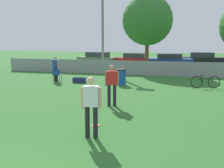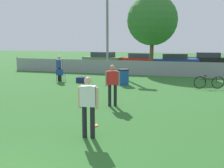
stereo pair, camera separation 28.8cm
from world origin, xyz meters
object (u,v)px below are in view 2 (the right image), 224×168
folding_chair_sideline (60,74)px  parked_car_olive (103,59)px  bicycle_sideline (209,82)px  trash_bin (123,77)px  light_pole (107,18)px  parked_car_dark (208,59)px  tree_near_pole (152,20)px  player_thrower_red (112,82)px  parked_car_blue (174,61)px  frisbee_disc (94,125)px  parked_car_red (141,60)px  spectator_in_blue (59,67)px  player_receiver_white (88,103)px  gear_bag_sideline (83,80)px

folding_chair_sideline → parked_car_olive: (-1.49, 12.23, 0.20)m
bicycle_sideline → trash_bin: (-4.85, -0.18, 0.12)m
light_pole → parked_car_dark: bearing=46.2°
tree_near_pole → player_thrower_red: bearing=-86.5°
parked_car_blue → tree_near_pole: bearing=-118.8°
frisbee_disc → parked_car_red: 20.94m
tree_near_pole → parked_car_dark: size_ratio=1.38×
spectator_in_blue → frisbee_disc: spectator_in_blue is taller
player_receiver_white → gear_bag_sideline: size_ratio=2.25×
frisbee_disc → parked_car_blue: (0.42, 20.45, 0.66)m
frisbee_disc → tree_near_pole: bearing=93.9°
gear_bag_sideline → parked_car_olive: bearing=103.9°
tree_near_pole → folding_chair_sideline: tree_near_pole is taller
parked_car_olive → parked_car_blue: size_ratio=0.94×
player_thrower_red → player_receiver_white: bearing=-102.4°
trash_bin → parked_car_blue: (1.78, 12.27, 0.19)m
player_receiver_white → trash_bin: size_ratio=1.76×
folding_chair_sideline → bicycle_sideline: 9.09m
parked_car_dark → parked_car_red: bearing=-161.2°
folding_chair_sideline → gear_bag_sideline: 1.57m
tree_near_pole → frisbee_disc: tree_near_pole is taller
parked_car_blue → parked_car_dark: (3.16, 3.10, 0.00)m
light_pole → parked_car_red: (1.65, 5.76, -3.82)m
light_pole → player_thrower_red: bearing=-70.1°
player_thrower_red → frisbee_disc: player_thrower_red is taller
spectator_in_blue → parked_car_dark: size_ratio=0.35×
player_thrower_red → parked_car_olive: 18.99m
player_receiver_white → player_thrower_red: 3.80m
bicycle_sideline → parked_car_dark: size_ratio=0.34×
parked_car_blue → folding_chair_sideline: bearing=-125.3°
light_pole → gear_bag_sideline: 7.97m
parked_car_dark → player_thrower_red: bearing=-105.0°
bicycle_sideline → trash_bin: 4.86m
gear_bag_sideline → spectator_in_blue: bearing=175.2°
player_receiver_white → parked_car_blue: bearing=81.8°
frisbee_disc → parked_car_red: (-3.05, 20.70, 0.66)m
player_receiver_white → parked_car_olive: (-7.34, 21.48, -0.28)m
bicycle_sideline → parked_car_red: (-6.54, 12.33, 0.32)m
gear_bag_sideline → tree_near_pole: bearing=69.5°
folding_chair_sideline → bicycle_sideline: folding_chair_sideline is taller
player_receiver_white → parked_car_dark: (3.32, 24.59, -0.30)m
folding_chair_sideline → player_thrower_red: bearing=124.4°
tree_near_pole → spectator_in_blue: size_ratio=3.92×
parked_car_red → parked_car_dark: 7.21m
folding_chair_sideline → parked_car_dark: bearing=-130.6°
tree_near_pole → parked_car_blue: tree_near_pole is taller
light_pole → frisbee_disc: light_pole is taller
light_pole → parked_car_red: size_ratio=1.76×
player_thrower_red → frisbee_disc: 2.90m
tree_near_pole → parked_car_red: size_ratio=1.51×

